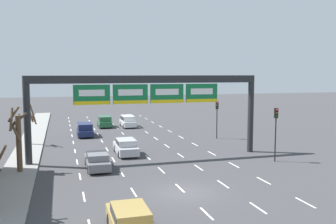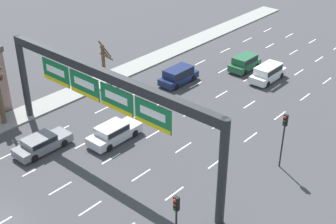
{
  "view_description": "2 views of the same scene",
  "coord_description": "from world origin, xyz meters",
  "px_view_note": "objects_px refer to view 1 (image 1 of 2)",
  "views": [
    {
      "loc": [
        -7.88,
        -23.32,
        8.03
      ],
      "look_at": [
        1.69,
        9.89,
        4.45
      ],
      "focal_mm": 40.0,
      "sensor_mm": 36.0,
      "label": 1
    },
    {
      "loc": [
        23.58,
        -9.05,
        21.3
      ],
      "look_at": [
        2.34,
        15.16,
        3.36
      ],
      "focal_mm": 50.0,
      "sensor_mm": 36.0,
      "label": 2
    }
  ],
  "objects_px": {
    "traffic_light_mid_block": "(217,112)",
    "suv_navy": "(85,129)",
    "suv_white": "(128,121)",
    "car_gold": "(130,220)",
    "tree_bare_third": "(29,125)",
    "car_grey": "(97,160)",
    "traffic_light_near_gantry": "(276,124)",
    "suv_green": "(105,121)",
    "car_silver": "(126,146)",
    "tree_bare_second": "(18,138)",
    "sign_gantry": "(148,94)"
  },
  "relations": [
    {
      "from": "suv_green",
      "to": "tree_bare_third",
      "type": "bearing_deg",
      "value": -128.9
    },
    {
      "from": "car_gold",
      "to": "traffic_light_mid_block",
      "type": "height_order",
      "value": "traffic_light_mid_block"
    },
    {
      "from": "suv_white",
      "to": "tree_bare_second",
      "type": "distance_m",
      "value": 26.89
    },
    {
      "from": "suv_navy",
      "to": "car_gold",
      "type": "distance_m",
      "value": 30.92
    },
    {
      "from": "car_gold",
      "to": "traffic_light_mid_block",
      "type": "xyz_separation_m",
      "value": [
        15.32,
        24.6,
        2.45
      ]
    },
    {
      "from": "car_gold",
      "to": "traffic_light_near_gantry",
      "type": "relative_size",
      "value": 0.96
    },
    {
      "from": "suv_white",
      "to": "traffic_light_near_gantry",
      "type": "relative_size",
      "value": 0.95
    },
    {
      "from": "suv_green",
      "to": "traffic_light_near_gantry",
      "type": "height_order",
      "value": "traffic_light_near_gantry"
    },
    {
      "from": "traffic_light_near_gantry",
      "to": "tree_bare_second",
      "type": "height_order",
      "value": "tree_bare_second"
    },
    {
      "from": "traffic_light_near_gantry",
      "to": "traffic_light_mid_block",
      "type": "xyz_separation_m",
      "value": [
        -0.26,
        12.66,
        -0.22
      ]
    },
    {
      "from": "tree_bare_second",
      "to": "suv_green",
      "type": "bearing_deg",
      "value": 68.32
    },
    {
      "from": "suv_navy",
      "to": "tree_bare_third",
      "type": "height_order",
      "value": "tree_bare_third"
    },
    {
      "from": "tree_bare_second",
      "to": "tree_bare_third",
      "type": "bearing_deg",
      "value": 90.44
    },
    {
      "from": "car_silver",
      "to": "car_grey",
      "type": "height_order",
      "value": "car_silver"
    },
    {
      "from": "car_silver",
      "to": "tree_bare_second",
      "type": "distance_m",
      "value": 10.7
    },
    {
      "from": "traffic_light_mid_block",
      "to": "suv_navy",
      "type": "bearing_deg",
      "value": 157.86
    },
    {
      "from": "sign_gantry",
      "to": "car_grey",
      "type": "distance_m",
      "value": 7.82
    },
    {
      "from": "traffic_light_near_gantry",
      "to": "traffic_light_mid_block",
      "type": "height_order",
      "value": "traffic_light_near_gantry"
    },
    {
      "from": "traffic_light_mid_block",
      "to": "tree_bare_third",
      "type": "xyz_separation_m",
      "value": [
        -21.9,
        1.72,
        -0.92
      ]
    },
    {
      "from": "traffic_light_near_gantry",
      "to": "tree_bare_third",
      "type": "height_order",
      "value": "traffic_light_near_gantry"
    },
    {
      "from": "suv_white",
      "to": "suv_green",
      "type": "bearing_deg",
      "value": 167.91
    },
    {
      "from": "suv_white",
      "to": "car_gold",
      "type": "relative_size",
      "value": 0.98
    },
    {
      "from": "car_gold",
      "to": "traffic_light_near_gantry",
      "type": "distance_m",
      "value": 19.8
    },
    {
      "from": "car_silver",
      "to": "traffic_light_near_gantry",
      "type": "bearing_deg",
      "value": -28.27
    },
    {
      "from": "car_gold",
      "to": "traffic_light_mid_block",
      "type": "bearing_deg",
      "value": 58.09
    },
    {
      "from": "car_gold",
      "to": "traffic_light_near_gantry",
      "type": "xyz_separation_m",
      "value": [
        15.57,
        11.94,
        2.68
      ]
    },
    {
      "from": "suv_navy",
      "to": "car_gold",
      "type": "xyz_separation_m",
      "value": [
        0.22,
        -30.92,
        -0.13
      ]
    },
    {
      "from": "car_silver",
      "to": "car_grey",
      "type": "xyz_separation_m",
      "value": [
        -3.26,
        -4.9,
        -0.08
      ]
    },
    {
      "from": "car_gold",
      "to": "tree_bare_second",
      "type": "xyz_separation_m",
      "value": [
        -6.49,
        14.16,
        2.05
      ]
    },
    {
      "from": "car_grey",
      "to": "car_gold",
      "type": "xyz_separation_m",
      "value": [
        0.28,
        -13.81,
        0.07
      ]
    },
    {
      "from": "car_silver",
      "to": "suv_white",
      "type": "bearing_deg",
      "value": 79.48
    },
    {
      "from": "suv_white",
      "to": "suv_navy",
      "type": "distance_m",
      "value": 9.5
    },
    {
      "from": "traffic_light_near_gantry",
      "to": "suv_navy",
      "type": "bearing_deg",
      "value": 129.76
    },
    {
      "from": "car_grey",
      "to": "suv_white",
      "type": "bearing_deg",
      "value": 74.12
    },
    {
      "from": "suv_navy",
      "to": "suv_white",
      "type": "bearing_deg",
      "value": 44.96
    },
    {
      "from": "car_silver",
      "to": "car_gold",
      "type": "bearing_deg",
      "value": -99.07
    },
    {
      "from": "suv_green",
      "to": "car_gold",
      "type": "height_order",
      "value": "suv_green"
    },
    {
      "from": "suv_white",
      "to": "traffic_light_near_gantry",
      "type": "height_order",
      "value": "traffic_light_near_gantry"
    },
    {
      "from": "car_gold",
      "to": "suv_white",
      "type": "bearing_deg",
      "value": 80.2
    },
    {
      "from": "traffic_light_near_gantry",
      "to": "sign_gantry",
      "type": "bearing_deg",
      "value": 157.44
    },
    {
      "from": "sign_gantry",
      "to": "car_silver",
      "type": "relative_size",
      "value": 4.49
    },
    {
      "from": "suv_green",
      "to": "car_grey",
      "type": "relative_size",
      "value": 0.84
    },
    {
      "from": "suv_green",
      "to": "tree_bare_second",
      "type": "relative_size",
      "value": 0.77
    },
    {
      "from": "sign_gantry",
      "to": "traffic_light_near_gantry",
      "type": "xyz_separation_m",
      "value": [
        10.8,
        -4.49,
        -2.63
      ]
    },
    {
      "from": "suv_navy",
      "to": "car_grey",
      "type": "xyz_separation_m",
      "value": [
        -0.06,
        -17.11,
        -0.19
      ]
    },
    {
      "from": "suv_white",
      "to": "suv_green",
      "type": "distance_m",
      "value": 3.45
    },
    {
      "from": "car_grey",
      "to": "traffic_light_mid_block",
      "type": "bearing_deg",
      "value": 34.68
    },
    {
      "from": "car_silver",
      "to": "tree_bare_third",
      "type": "distance_m",
      "value": 12.32
    },
    {
      "from": "sign_gantry",
      "to": "car_gold",
      "type": "bearing_deg",
      "value": -106.2
    },
    {
      "from": "suv_white",
      "to": "tree_bare_second",
      "type": "relative_size",
      "value": 0.89
    }
  ]
}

